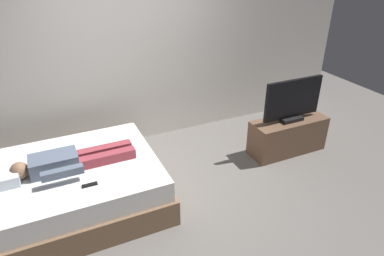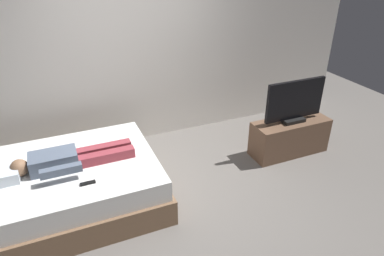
# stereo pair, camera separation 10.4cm
# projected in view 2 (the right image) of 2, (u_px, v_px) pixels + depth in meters

# --- Properties ---
(ground_plane) EXTENTS (10.00, 10.00, 0.00)m
(ground_plane) POSITION_uv_depth(u_px,v_px,m) (173.00, 197.00, 4.04)
(ground_plane) COLOR slate
(back_wall) EXTENTS (6.40, 0.10, 2.80)m
(back_wall) POSITION_uv_depth(u_px,v_px,m) (157.00, 45.00, 4.82)
(back_wall) COLOR silver
(back_wall) RESTS_ON ground
(bed) EXTENTS (1.99, 1.53, 0.54)m
(bed) POSITION_uv_depth(u_px,v_px,m) (69.00, 186.00, 3.80)
(bed) COLOR brown
(bed) RESTS_ON ground
(person) EXTENTS (1.26, 0.46, 0.18)m
(person) POSITION_uv_depth(u_px,v_px,m) (67.00, 160.00, 3.63)
(person) COLOR slate
(person) RESTS_ON bed
(remote) EXTENTS (0.15, 0.04, 0.02)m
(remote) POSITION_uv_depth(u_px,v_px,m) (88.00, 183.00, 3.38)
(remote) COLOR black
(remote) RESTS_ON bed
(tv_stand) EXTENTS (1.10, 0.40, 0.50)m
(tv_stand) POSITION_uv_depth(u_px,v_px,m) (289.00, 137.00, 4.81)
(tv_stand) COLOR brown
(tv_stand) RESTS_ON ground
(tv) EXTENTS (0.88, 0.20, 0.59)m
(tv) POSITION_uv_depth(u_px,v_px,m) (295.00, 102.00, 4.56)
(tv) COLOR black
(tv) RESTS_ON tv_stand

